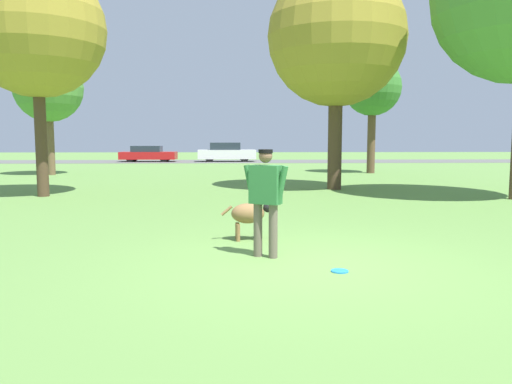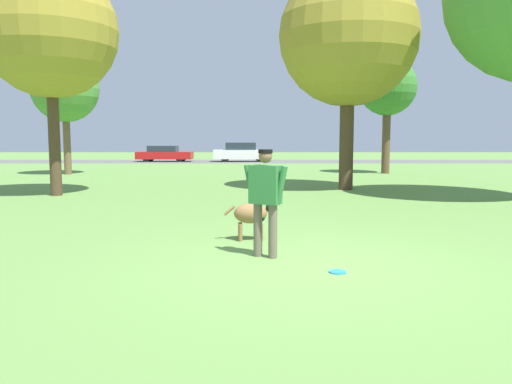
# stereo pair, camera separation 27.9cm
# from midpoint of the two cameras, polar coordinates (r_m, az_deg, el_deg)

# --- Properties ---
(ground_plane) EXTENTS (120.00, 120.00, 0.00)m
(ground_plane) POSITION_cam_midpoint_polar(r_m,az_deg,el_deg) (7.01, 6.63, -8.30)
(ground_plane) COLOR #608C42
(far_road_strip) EXTENTS (120.00, 6.00, 0.01)m
(far_road_strip) POSITION_cam_midpoint_polar(r_m,az_deg,el_deg) (39.10, 1.05, 3.52)
(far_road_strip) COLOR #5B5B59
(far_road_strip) RESTS_ON ground_plane
(person) EXTENTS (0.67, 0.42, 1.59)m
(person) POSITION_cam_midpoint_polar(r_m,az_deg,el_deg) (7.26, 2.02, -0.21)
(person) COLOR #665B4C
(person) RESTS_ON ground_plane
(dog) EXTENTS (0.90, 0.39, 0.65)m
(dog) POSITION_cam_midpoint_polar(r_m,az_deg,el_deg) (8.56, 0.37, -2.59)
(dog) COLOR olive
(dog) RESTS_ON ground_plane
(frisbee) EXTENTS (0.23, 0.23, 0.02)m
(frisbee) POSITION_cam_midpoint_polar(r_m,az_deg,el_deg) (6.69, 10.35, -8.97)
(frisbee) COLOR #268CE5
(frisbee) RESTS_ON ground_plane
(tree_mid_center) EXTENTS (4.66, 4.66, 7.49)m
(tree_mid_center) POSITION_cam_midpoint_polar(r_m,az_deg,el_deg) (17.74, 10.82, 17.00)
(tree_mid_center) COLOR #4C3826
(tree_mid_center) RESTS_ON ground_plane
(tree_far_right) EXTENTS (2.89, 2.89, 5.80)m
(tree_far_right) POSITION_cam_midpoint_polar(r_m,az_deg,el_deg) (26.36, 14.94, 11.44)
(tree_far_right) COLOR brown
(tree_far_right) RESTS_ON ground_plane
(tree_near_left) EXTENTS (4.03, 4.03, 6.99)m
(tree_near_left) POSITION_cam_midpoint_polar(r_m,az_deg,el_deg) (16.78, -22.21, 16.69)
(tree_near_left) COLOR #4C3826
(tree_near_left) RESTS_ON ground_plane
(tree_far_left) EXTENTS (3.25, 3.25, 5.81)m
(tree_far_left) POSITION_cam_midpoint_polar(r_m,az_deg,el_deg) (26.40, -20.87, 10.94)
(tree_far_left) COLOR brown
(tree_far_left) RESTS_ON ground_plane
(parked_car_red) EXTENTS (4.28, 1.78, 1.23)m
(parked_car_red) POSITION_cam_midpoint_polar(r_m,az_deg,el_deg) (39.38, -10.38, 4.31)
(parked_car_red) COLOR red
(parked_car_red) RESTS_ON ground_plane
(parked_car_white) EXTENTS (4.51, 1.97, 1.47)m
(parked_car_white) POSITION_cam_midpoint_polar(r_m,az_deg,el_deg) (38.72, -1.58, 4.55)
(parked_car_white) COLOR white
(parked_car_white) RESTS_ON ground_plane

